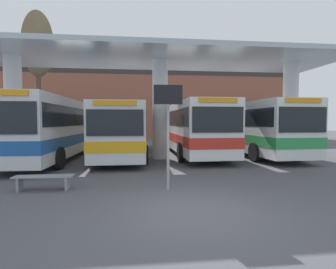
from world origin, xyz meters
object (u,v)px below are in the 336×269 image
Objects in this scene: poplar_tree_behind_left at (38,45)px; transit_bus_center_bay at (124,129)px; transit_bus_left_bay at (56,127)px; transit_bus_right_bay at (191,126)px; info_sign_platform at (168,116)px; parked_car_street at (86,131)px; transit_bus_far_right_bay at (249,126)px; waiting_bench_near_pillar at (44,179)px.

transit_bus_center_bay is at bearing -42.48° from poplar_tree_behind_left.
transit_bus_center_bay is 12.08m from poplar_tree_behind_left.
poplar_tree_behind_left is (-3.62, 7.66, 6.61)m from transit_bus_left_bay.
transit_bus_left_bay reaches higher than transit_bus_right_bay.
info_sign_platform is at bearing 128.75° from transit_bus_left_bay.
poplar_tree_behind_left is 11.03m from parked_car_street.
transit_bus_right_bay is 1.00× the size of poplar_tree_behind_left.
transit_bus_right_bay is 3.45× the size of info_sign_platform.
transit_bus_right_bay is at bearing -59.05° from parked_car_street.
transit_bus_left_bay is at bearing 3.55° from transit_bus_far_right_bay.
transit_bus_right_bay is 1.04× the size of transit_bus_far_right_bay.
transit_bus_right_bay is 9.31m from info_sign_platform.
transit_bus_right_bay is (8.13, 1.57, -0.04)m from transit_bus_left_bay.
transit_bus_right_bay is 14.81m from poplar_tree_behind_left.
transit_bus_center_bay is at bearing 7.86° from transit_bus_right_bay.
transit_bus_center_bay is 8.24m from transit_bus_far_right_bay.
transit_bus_left_bay is 7.37m from waiting_bench_near_pillar.
waiting_bench_near_pillar is (-6.42, -8.58, -1.48)m from transit_bus_right_bay.
transit_bus_center_bay is 15.45m from parked_car_street.
waiting_bench_near_pillar is at bearing -70.04° from poplar_tree_behind_left.
transit_bus_left_bay is 15.55m from parked_car_street.
transit_bus_left_bay reaches higher than transit_bus_far_right_bay.
transit_bus_far_right_bay is 6.12× the size of waiting_bench_near_pillar.
waiting_bench_near_pillar is at bearing 36.48° from transit_bus_far_right_bay.
info_sign_platform is (-2.54, -8.95, 0.50)m from transit_bus_right_bay.
transit_bus_left_bay is 9.27m from info_sign_platform.
info_sign_platform is at bearing 73.18° from transit_bus_right_bay.
transit_bus_right_bay is at bearing -170.55° from transit_bus_center_bay.
transit_bus_center_bay is at bearing 75.40° from waiting_bench_near_pillar.
transit_bus_center_bay is at bearing 102.44° from info_sign_platform.
parked_car_street is (-5.09, 14.57, -0.69)m from transit_bus_center_bay.
transit_bus_center_bay is at bearing -165.09° from transit_bus_left_bay.
transit_bus_right_bay is (4.36, 0.68, 0.11)m from transit_bus_center_bay.
poplar_tree_behind_left reaches higher than transit_bus_center_bay.
parked_car_street is at bearing -49.00° from transit_bus_far_right_bay.
transit_bus_left_bay is 10.74m from poplar_tree_behind_left.
waiting_bench_near_pillar is 0.16× the size of poplar_tree_behind_left.
transit_bus_right_bay is at bearing -167.48° from transit_bus_left_bay.
transit_bus_left_bay is at bearing -88.40° from parked_car_street.
transit_bus_right_bay is 6.35× the size of waiting_bench_near_pillar.
transit_bus_right_bay is at bearing 53.20° from waiting_bench_near_pillar.
transit_bus_center_bay is (3.77, 0.89, -0.15)m from transit_bus_left_bay.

